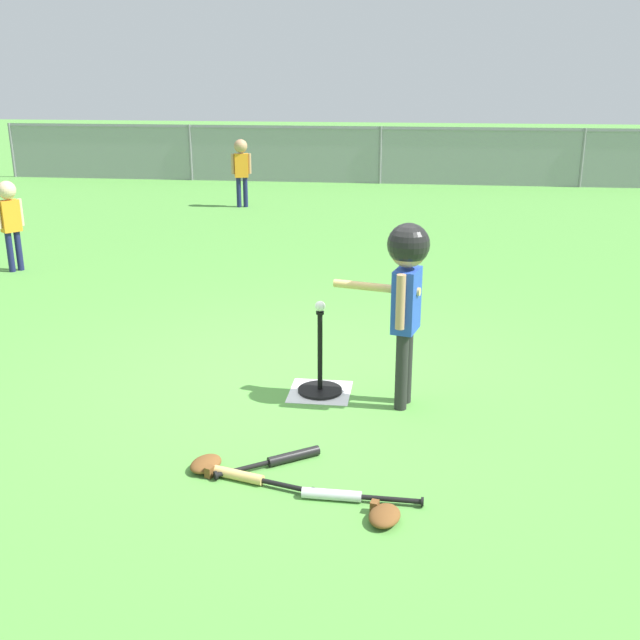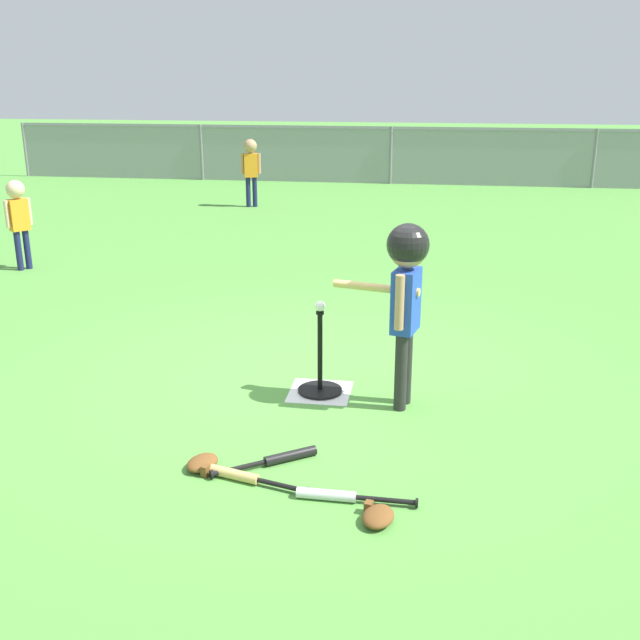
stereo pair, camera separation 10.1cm
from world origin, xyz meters
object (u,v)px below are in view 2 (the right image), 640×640
at_px(batting_tee, 320,380).
at_px(glove_near_bats, 378,516).
at_px(baseball_on_tee, 320,306).
at_px(fielder_deep_right, 251,164).
at_px(fielder_near_left, 18,213).
at_px(spare_bat_silver, 339,496).
at_px(batter_child, 406,279).
at_px(spare_bat_wood, 244,477).
at_px(glove_by_plate, 203,463).
at_px(spare_bat_black, 280,458).

bearing_deg(batting_tee, glove_near_bats, -71.30).
distance_m(baseball_on_tee, fielder_deep_right, 7.93).
bearing_deg(fielder_near_left, spare_bat_silver, -46.05).
relative_size(batting_tee, batter_child, 0.48).
distance_m(baseball_on_tee, spare_bat_silver, 1.58).
distance_m(batting_tee, spare_bat_silver, 1.46).
bearing_deg(spare_bat_wood, baseball_on_tee, 79.62).
height_order(batter_child, fielder_near_left, batter_child).
xyz_separation_m(baseball_on_tee, fielder_deep_right, (-2.32, 7.58, 0.08)).
bearing_deg(spare_bat_wood, fielder_deep_right, 103.17).
xyz_separation_m(batting_tee, batter_child, (0.59, -0.14, 0.82)).
distance_m(glove_by_plate, glove_near_bats, 1.13).
height_order(fielder_deep_right, fielder_near_left, fielder_deep_right).
xyz_separation_m(batter_child, fielder_deep_right, (-2.91, 7.73, -0.18)).
bearing_deg(spare_bat_black, fielder_near_left, 133.57).
height_order(fielder_deep_right, spare_bat_wood, fielder_deep_right).
distance_m(fielder_near_left, spare_bat_silver, 6.18).
height_order(spare_bat_wood, spare_bat_black, same).
xyz_separation_m(baseball_on_tee, spare_bat_silver, (0.32, -1.42, -0.62)).
bearing_deg(fielder_deep_right, spare_bat_black, -75.51).
relative_size(batting_tee, glove_near_bats, 2.47).
bearing_deg(spare_bat_silver, glove_near_bats, -37.42).
xyz_separation_m(spare_bat_silver, spare_bat_black, (-0.40, 0.36, 0.00)).
xyz_separation_m(spare_bat_wood, glove_by_plate, (-0.28, 0.11, 0.01)).
relative_size(baseball_on_tee, fielder_deep_right, 0.07).
relative_size(batting_tee, glove_by_plate, 2.35).
relative_size(fielder_near_left, spare_bat_silver, 1.58).
bearing_deg(baseball_on_tee, spare_bat_silver, -77.47).
relative_size(baseball_on_tee, spare_bat_silver, 0.11).
relative_size(batter_child, glove_by_plate, 4.90).
height_order(fielder_deep_right, glove_near_bats, fielder_deep_right).
bearing_deg(fielder_near_left, spare_bat_black, -46.43).
distance_m(fielder_deep_right, glove_by_plate, 8.98).
bearing_deg(batter_child, batting_tee, 166.33).
relative_size(batter_child, fielder_near_left, 1.23).
bearing_deg(glove_near_bats, batter_child, 87.86).
height_order(batter_child, glove_near_bats, batter_child).
distance_m(batter_child, fielder_deep_right, 8.26).
bearing_deg(spare_bat_wood, spare_bat_silver, -12.26).
bearing_deg(glove_near_bats, glove_by_plate, 159.25).
bearing_deg(spare_bat_black, spare_bat_silver, -42.10).
bearing_deg(fielder_near_left, glove_by_plate, -50.70).
bearing_deg(spare_bat_silver, baseball_on_tee, 102.53).
relative_size(batting_tee, baseball_on_tee, 8.29).
bearing_deg(glove_by_plate, fielder_deep_right, 101.60).
bearing_deg(spare_bat_silver, glove_by_plate, 164.59).
height_order(baseball_on_tee, fielder_near_left, fielder_near_left).
height_order(batting_tee, spare_bat_black, batting_tee).
xyz_separation_m(fielder_near_left, spare_bat_black, (3.87, -4.06, -0.64)).
bearing_deg(fielder_deep_right, spare_bat_silver, -73.70).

